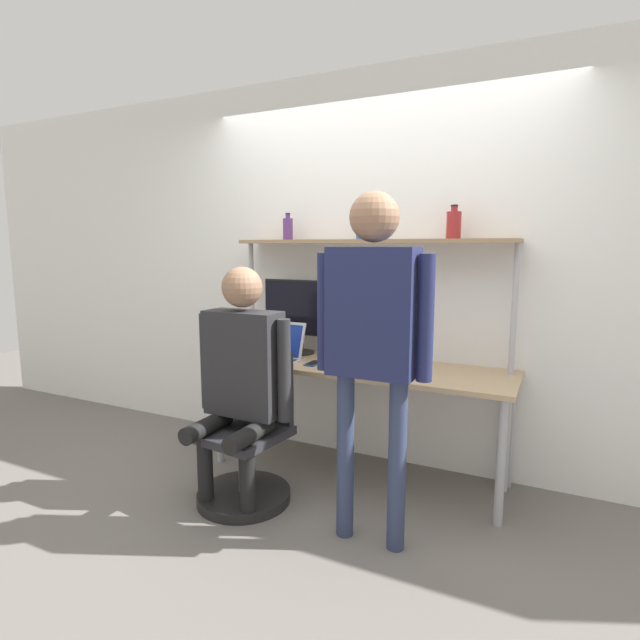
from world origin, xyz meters
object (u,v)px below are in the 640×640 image
monitor (300,312)px  laptop (282,350)px  person_standing (373,323)px  bottle_purple (288,229)px  bottle_blue (361,227)px  person_seated (241,367)px  bottle_red (454,224)px  cell_phone (313,363)px  office_chair (248,455)px

monitor → laptop: size_ratio=1.94×
monitor → laptop: (-0.01, -0.24, -0.23)m
monitor → person_standing: person_standing is taller
person_standing → bottle_purple: bearing=137.9°
person_standing → bottle_purple: 1.39m
laptop → bottle_blue: size_ratio=1.51×
person_seated → bottle_purple: (-0.14, 0.81, 0.82)m
person_seated → bottle_blue: (0.42, 0.81, 0.82)m
laptop → bottle_blue: (0.47, 0.26, 0.83)m
bottle_blue → laptop: bearing=-150.7°
person_seated → bottle_red: 1.55m
laptop → cell_phone: size_ratio=1.95×
monitor → person_standing: 1.21m
cell_phone → person_standing: (0.62, -0.58, 0.39)m
person_standing → cell_phone: bearing=136.8°
bottle_blue → person_standing: bearing=-65.0°
cell_phone → bottle_blue: (0.21, 0.29, 0.89)m
bottle_red → cell_phone: bearing=-160.4°
laptop → office_chair: size_ratio=0.33×
office_chair → bottle_red: bearing=37.2°
laptop → cell_phone: laptop is taller
bottle_purple → bottle_blue: bearing=0.0°
person_seated → bottle_purple: bearing=99.8°
bottle_blue → office_chair: bearing=-118.2°
person_standing → person_seated: bearing=175.9°
person_standing → bottle_blue: size_ratio=9.15×
laptop → bottle_purple: size_ratio=1.56×
laptop → bottle_red: (1.07, 0.26, 0.83)m
cell_phone → bottle_blue: bottle_blue is taller
office_chair → person_standing: (0.82, -0.10, 0.88)m
monitor → bottle_red: 1.22m
monitor → bottle_red: bearing=1.5°
laptop → person_seated: 0.55m
person_seated → bottle_purple: size_ratio=7.47×
bottle_purple → bottle_red: size_ratio=0.92×
monitor → bottle_red: (1.06, 0.03, 0.60)m
office_chair → bottle_purple: (-0.15, 0.77, 1.37)m
bottle_red → bottle_blue: 0.60m
bottle_blue → bottle_purple: bearing=180.0°
bottle_red → person_standing: bearing=-102.8°
monitor → bottle_purple: bearing=165.5°
person_seated → bottle_purple: 1.16m
monitor → person_seated: bearing=-87.4°
office_chair → bottle_purple: size_ratio=4.76×
office_chair → cell_phone: bearing=67.3°
person_seated → person_standing: person_standing is taller
laptop → office_chair: 0.75m
office_chair → bottle_purple: 1.58m
laptop → bottle_red: size_ratio=1.43×
monitor → person_standing: (0.86, -0.85, 0.10)m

